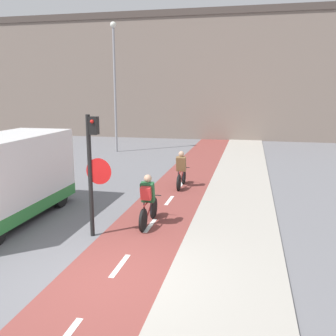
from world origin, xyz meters
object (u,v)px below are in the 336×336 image
cyclist_far (181,171)px  van (3,181)px  traffic_light_pole (93,163)px  cyclist_near (148,201)px  street_lamp_far (115,75)px

cyclist_far → van: bearing=-131.1°
traffic_light_pole → van: traffic_light_pole is taller
cyclist_near → traffic_light_pole: bearing=-136.4°
traffic_light_pole → cyclist_far: traffic_light_pole is taller
street_lamp_far → cyclist_near: street_lamp_far is taller
cyclist_near → van: (-4.11, -0.57, 0.51)m
cyclist_near → cyclist_far: cyclist_near is taller
cyclist_far → van: van is taller
cyclist_near → van: van is taller
cyclist_far → van: size_ratio=0.34×
traffic_light_pole → cyclist_near: traffic_light_pole is taller
traffic_light_pole → cyclist_near: 1.99m
street_lamp_far → cyclist_far: 10.33m
cyclist_near → van: 4.18m
cyclist_far → van: 6.50m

